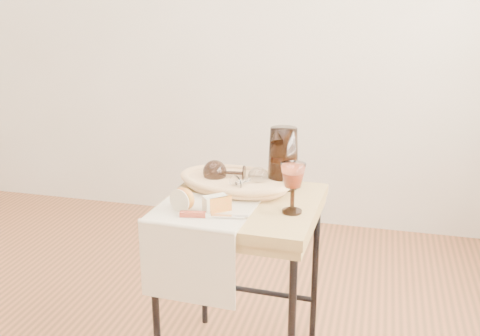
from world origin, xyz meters
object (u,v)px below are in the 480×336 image
(tea_towel, at_px, (203,211))
(goblet_lying_a, at_px, (227,173))
(side_table, at_px, (241,287))
(goblet_lying_b, at_px, (249,180))
(apple_half, at_px, (184,199))
(bread_basket, at_px, (235,183))
(table_knife, at_px, (211,215))
(wine_goblet, at_px, (293,188))
(pitcher, at_px, (283,158))

(tea_towel, distance_m, goblet_lying_a, 0.25)
(side_table, bearing_deg, goblet_lying_b, 86.50)
(side_table, xyz_separation_m, goblet_lying_a, (-0.08, 0.12, 0.38))
(side_table, xyz_separation_m, apple_half, (-0.15, -0.14, 0.37))
(bread_basket, relative_size, goblet_lying_b, 3.14)
(tea_towel, relative_size, goblet_lying_a, 2.21)
(goblet_lying_b, distance_m, table_knife, 0.26)
(table_knife, bearing_deg, wine_goblet, 16.71)
(goblet_lying_a, bearing_deg, apple_half, 69.74)
(goblet_lying_a, relative_size, goblet_lying_b, 1.18)
(bread_basket, bearing_deg, pitcher, 36.54)
(side_table, distance_m, tea_towel, 0.36)
(side_table, distance_m, pitcher, 0.47)
(pitcher, bearing_deg, goblet_lying_b, -156.84)
(pitcher, relative_size, apple_half, 3.18)
(side_table, bearing_deg, pitcher, 57.68)
(wine_goblet, height_order, apple_half, wine_goblet)
(goblet_lying_b, xyz_separation_m, wine_goblet, (0.17, -0.14, 0.03))
(goblet_lying_a, relative_size, wine_goblet, 0.85)
(wine_goblet, bearing_deg, side_table, 161.27)
(tea_towel, height_order, apple_half, apple_half)
(apple_half, bearing_deg, goblet_lying_b, 71.27)
(pitcher, bearing_deg, table_knife, -132.77)
(table_knife, bearing_deg, goblet_lying_b, 67.80)
(side_table, distance_m, goblet_lying_b, 0.38)
(pitcher, bearing_deg, apple_half, -148.35)
(pitcher, xyz_separation_m, table_knife, (-0.16, -0.35, -0.09))
(bread_basket, xyz_separation_m, apple_half, (-0.10, -0.24, 0.02))
(side_table, bearing_deg, wine_goblet, -18.73)
(goblet_lying_a, distance_m, table_knife, 0.30)
(bread_basket, xyz_separation_m, pitcher, (0.16, 0.07, 0.09))
(wine_goblet, xyz_separation_m, table_knife, (-0.23, -0.12, -0.07))
(side_table, bearing_deg, apple_half, -137.74)
(wine_goblet, relative_size, table_knife, 0.80)
(goblet_lying_a, bearing_deg, table_knife, 91.14)
(bread_basket, height_order, goblet_lying_a, goblet_lying_a)
(side_table, xyz_separation_m, table_knife, (-0.05, -0.18, 0.34))
(goblet_lying_b, relative_size, table_knife, 0.57)
(side_table, relative_size, apple_half, 8.03)
(table_knife, bearing_deg, side_table, 64.01)
(goblet_lying_a, bearing_deg, tea_towel, 82.03)
(tea_towel, relative_size, apple_half, 3.80)
(goblet_lying_b, bearing_deg, side_table, -149.70)
(pitcher, distance_m, table_knife, 0.39)
(goblet_lying_b, bearing_deg, tea_towel, -172.38)
(side_table, xyz_separation_m, wine_goblet, (0.18, -0.06, 0.40))
(apple_half, bearing_deg, wine_goblet, 30.24)
(side_table, relative_size, pitcher, 2.53)
(apple_half, height_order, table_knife, apple_half)
(goblet_lying_b, xyz_separation_m, pitcher, (0.10, 0.09, 0.06))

